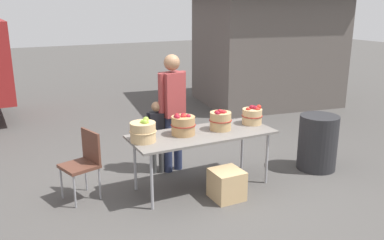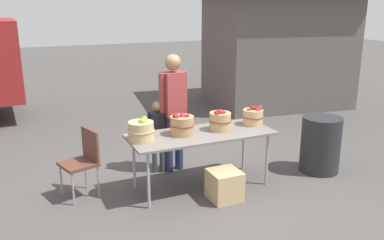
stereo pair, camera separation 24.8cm
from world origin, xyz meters
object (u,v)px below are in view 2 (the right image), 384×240
apple_basket_red_2 (253,116)px  vendor_adult (173,104)px  trash_barrel (320,144)px  produce_crate (224,185)px  child_customer (158,131)px  market_table (201,137)px  apple_basket_red_1 (220,120)px  apple_basket_red_0 (182,124)px  apple_basket_green_0 (141,131)px  folding_chair (83,158)px

apple_basket_red_2 → vendor_adult: (-0.94, 0.62, 0.13)m
trash_barrel → produce_crate: (-1.70, -0.24, -0.22)m
apple_basket_red_2 → child_customer: bearing=152.0°
market_table → apple_basket_red_1: size_ratio=6.28×
market_table → apple_basket_red_2: size_ratio=6.48×
market_table → produce_crate: 0.70m
apple_basket_red_0 → child_customer: 0.70m
vendor_adult → child_customer: 0.45m
apple_basket_green_0 → vendor_adult: bearing=43.6°
apple_basket_red_1 → child_customer: child_customer is taller
apple_basket_red_2 → produce_crate: size_ratio=0.78×
child_customer → folding_chair: child_customer is taller
market_table → apple_basket_red_0: apple_basket_red_0 is taller
apple_basket_green_0 → trash_barrel: apple_basket_green_0 is taller
apple_basket_red_1 → produce_crate: (-0.18, -0.48, -0.69)m
market_table → produce_crate: bearing=-76.4°
apple_basket_red_0 → apple_basket_red_2: bearing=0.4°
market_table → apple_basket_red_1: apple_basket_red_1 is taller
produce_crate → apple_basket_red_1: bearing=69.8°
apple_basket_red_0 → produce_crate: 0.93m
trash_barrel → child_customer: bearing=157.3°
market_table → apple_basket_red_0: (-0.25, 0.06, 0.18)m
apple_basket_green_0 → child_customer: (0.44, 0.66, -0.25)m
child_customer → vendor_adult: bearing=-166.1°
child_customer → apple_basket_red_1: bearing=151.0°
market_table → vendor_adult: 0.75m
child_customer → folding_chair: size_ratio=1.23×
trash_barrel → produce_crate: bearing=-172.0°
trash_barrel → apple_basket_red_2: bearing=164.2°
market_table → apple_basket_green_0: bearing=177.6°
apple_basket_green_0 → apple_basket_red_2: bearing=1.1°
apple_basket_red_1 → apple_basket_red_2: (0.54, 0.04, -0.01)m
produce_crate → apple_basket_red_0: bearing=125.2°
apple_basket_green_0 → produce_crate: bearing=-28.2°
child_customer → folding_chair: 1.15m
apple_basket_green_0 → produce_crate: apple_basket_green_0 is taller
market_table → apple_basket_red_2: 0.84m
market_table → apple_basket_red_0: size_ratio=5.88×
produce_crate → child_customer: bearing=112.2°
apple_basket_red_0 → folding_chair: (-1.21, 0.32, -0.37)m
vendor_adult → trash_barrel: (1.93, -0.89, -0.60)m
market_table → apple_basket_red_1: 0.34m
apple_basket_red_1 → trash_barrel: 1.61m
apple_basket_red_2 → produce_crate: bearing=-144.1°
child_customer → produce_crate: 1.31m
apple_basket_green_0 → child_customer: size_ratio=0.31×
folding_chair → trash_barrel: bearing=62.9°
market_table → apple_basket_red_1: (0.29, 0.03, 0.18)m
market_table → apple_basket_green_0: (-0.80, 0.03, 0.17)m
apple_basket_red_1 → folding_chair: apple_basket_red_1 is taller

